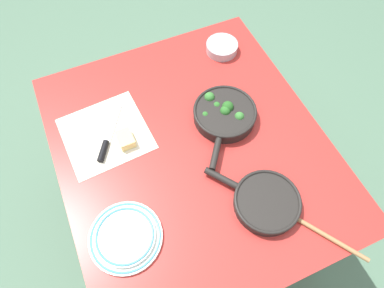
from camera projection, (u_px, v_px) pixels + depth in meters
name	position (u px, v px, depth m)	size (l,w,h in m)	color
ground_plane	(192.00, 211.00, 1.94)	(14.00, 14.00, 0.00)	#51755B
dining_table_red	(192.00, 156.00, 1.36)	(1.14, 0.99, 0.74)	#B72D28
skillet_broccoli	(224.00, 114.00, 1.33)	(0.33, 0.28, 0.07)	black
skillet_eggs	(266.00, 202.00, 1.16)	(0.31, 0.26, 0.04)	black
wooden_spoon	(300.00, 221.00, 1.14)	(0.34, 0.23, 0.02)	#A87A4C
parchment_sheet	(106.00, 134.00, 1.32)	(0.32, 0.33, 0.00)	silver
grater_knife	(107.00, 140.00, 1.30)	(0.23, 0.16, 0.02)	silver
cheese_block	(126.00, 139.00, 1.29)	(0.08, 0.06, 0.04)	#EFD67A
dinner_plate_stack	(125.00, 237.00, 1.11)	(0.24, 0.24, 0.03)	silver
prep_bowl_steel	(222.00, 47.00, 1.52)	(0.14, 0.14, 0.04)	#B7B7BC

